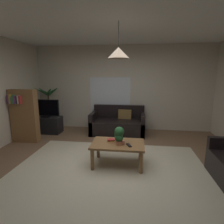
# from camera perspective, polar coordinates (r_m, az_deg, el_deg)

# --- Properties ---
(floor) EXTENTS (5.62, 5.42, 0.02)m
(floor) POSITION_cam_1_polar(r_m,az_deg,el_deg) (3.68, -0.64, -17.37)
(floor) COLOR brown
(floor) RESTS_ON ground
(rug) EXTENTS (3.65, 2.98, 0.01)m
(rug) POSITION_cam_1_polar(r_m,az_deg,el_deg) (3.50, -1.14, -18.74)
(rug) COLOR beige
(rug) RESTS_ON ground
(wall_back) EXTENTS (5.74, 0.06, 2.68)m
(wall_back) POSITION_cam_1_polar(r_m,az_deg,el_deg) (5.96, 3.11, 7.43)
(wall_back) COLOR beige
(wall_back) RESTS_ON ground
(ceiling) EXTENTS (5.62, 5.42, 0.02)m
(ceiling) POSITION_cam_1_polar(r_m,az_deg,el_deg) (3.35, -0.76, 27.51)
(ceiling) COLOR white
(window_pane) EXTENTS (1.31, 0.01, 1.17)m
(window_pane) POSITION_cam_1_polar(r_m,az_deg,el_deg) (5.99, -0.63, 5.19)
(window_pane) COLOR white
(couch_under_window) EXTENTS (1.61, 0.89, 0.82)m
(couch_under_window) POSITION_cam_1_polar(r_m,az_deg,el_deg) (5.62, 1.85, -3.89)
(couch_under_window) COLOR black
(couch_under_window) RESTS_ON ground
(coffee_table) EXTENTS (1.02, 0.66, 0.46)m
(coffee_table) POSITION_cam_1_polar(r_m,az_deg,el_deg) (3.66, 1.83, -10.70)
(coffee_table) COLOR olive
(coffee_table) RESTS_ON ground
(book_on_table_0) EXTENTS (0.14, 0.12, 0.02)m
(book_on_table_0) POSITION_cam_1_polar(r_m,az_deg,el_deg) (3.73, -0.27, -8.85)
(book_on_table_0) COLOR gold
(book_on_table_0) RESTS_ON coffee_table
(book_on_table_1) EXTENTS (0.17, 0.14, 0.02)m
(book_on_table_1) POSITION_cam_1_polar(r_m,az_deg,el_deg) (3.72, -0.29, -8.59)
(book_on_table_1) COLOR #B22D2D
(book_on_table_1) RESTS_ON coffee_table
(remote_on_table_0) EXTENTS (0.11, 0.17, 0.02)m
(remote_on_table_0) POSITION_cam_1_polar(r_m,az_deg,el_deg) (3.51, 5.31, -10.28)
(remote_on_table_0) COLOR black
(remote_on_table_0) RESTS_ON coffee_table
(potted_plant_on_table) EXTENTS (0.20, 0.21, 0.35)m
(potted_plant_on_table) POSITION_cam_1_polar(r_m,az_deg,el_deg) (3.51, 2.24, -7.29)
(potted_plant_on_table) COLOR #B77051
(potted_plant_on_table) RESTS_ON coffee_table
(tv_stand) EXTENTS (0.90, 0.44, 0.50)m
(tv_stand) POSITION_cam_1_polar(r_m,az_deg,el_deg) (6.01, -19.70, -3.75)
(tv_stand) COLOR black
(tv_stand) RESTS_ON ground
(tv) EXTENTS (0.87, 0.16, 0.54)m
(tv) POSITION_cam_1_polar(r_m,az_deg,el_deg) (5.88, -20.14, 1.15)
(tv) COLOR black
(tv) RESTS_ON tv_stand
(potted_palm_corner) EXTENTS (0.85, 0.83, 1.43)m
(potted_palm_corner) POSITION_cam_1_polar(r_m,az_deg,el_deg) (6.44, -19.13, 1.43)
(potted_palm_corner) COLOR brown
(potted_palm_corner) RESTS_ON ground
(bookshelf_corner) EXTENTS (0.70, 0.31, 1.40)m
(bookshelf_corner) POSITION_cam_1_polar(r_m,az_deg,el_deg) (5.33, -25.74, -0.94)
(bookshelf_corner) COLOR olive
(bookshelf_corner) RESTS_ON ground
(pendant_lamp) EXTENTS (0.39, 0.39, 0.63)m
(pendant_lamp) POSITION_cam_1_polar(r_m,az_deg,el_deg) (3.41, 2.03, 17.97)
(pendant_lamp) COLOR black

